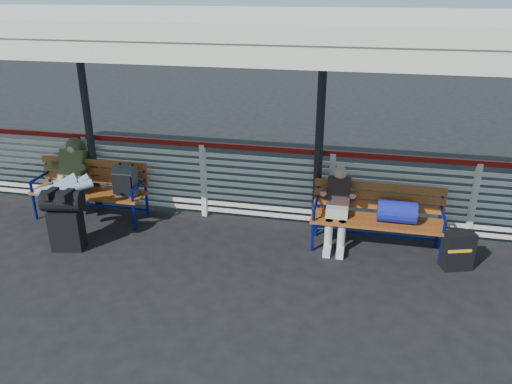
% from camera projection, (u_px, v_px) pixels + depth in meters
% --- Properties ---
extents(ground, '(60.00, 60.00, 0.00)m').
position_uv_depth(ground, '(159.00, 277.00, 6.38)').
color(ground, black).
rests_on(ground, ground).
extents(fence, '(12.08, 0.08, 1.24)m').
position_uv_depth(fence, '(203.00, 177.00, 7.84)').
color(fence, silver).
rests_on(fence, ground).
extents(canopy, '(12.60, 3.60, 3.16)m').
position_uv_depth(canopy, '(169.00, 22.00, 6.00)').
color(canopy, silver).
rests_on(canopy, ground).
extents(luggage_stack, '(0.58, 0.40, 0.89)m').
position_uv_depth(luggage_stack, '(65.00, 218.00, 6.89)').
color(luggage_stack, black).
rests_on(luggage_stack, ground).
extents(bench_left, '(1.80, 0.56, 0.93)m').
position_uv_depth(bench_left, '(101.00, 183.00, 7.77)').
color(bench_left, '#AB5721').
rests_on(bench_left, ground).
extents(bench_right, '(1.80, 0.56, 0.92)m').
position_uv_depth(bench_right, '(385.00, 212.00, 6.84)').
color(bench_right, '#AB5721').
rests_on(bench_right, ground).
extents(traveler_man, '(0.93, 1.64, 0.77)m').
position_uv_depth(traveler_man, '(68.00, 182.00, 7.48)').
color(traveler_man, '#95A8C9').
rests_on(traveler_man, ground).
extents(companion_person, '(0.32, 0.66, 1.15)m').
position_uv_depth(companion_person, '(337.00, 207.00, 6.95)').
color(companion_person, '#BBB5A9').
rests_on(companion_person, ground).
extents(suitcase_side, '(0.42, 0.33, 0.52)m').
position_uv_depth(suitcase_side, '(458.00, 251.00, 6.49)').
color(suitcase_side, black).
rests_on(suitcase_side, ground).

